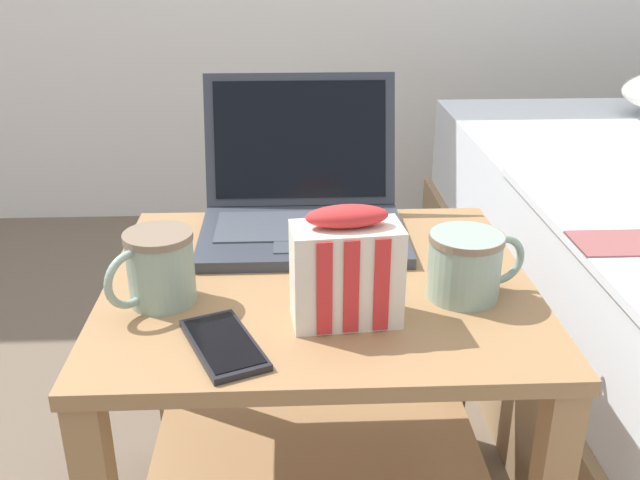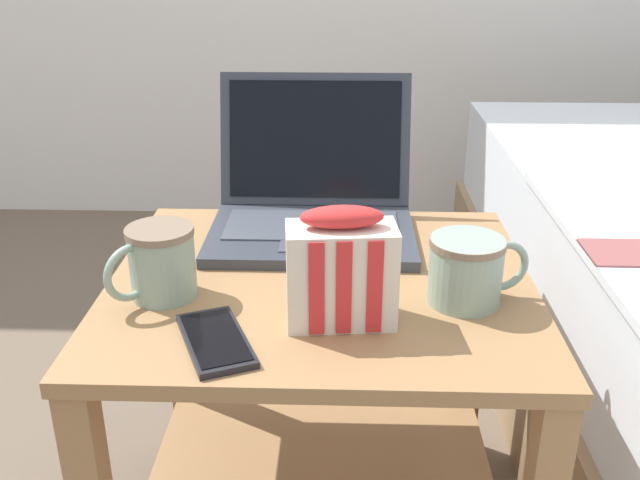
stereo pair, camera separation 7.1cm
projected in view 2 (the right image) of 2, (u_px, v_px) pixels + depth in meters
The scene contains 6 objects.
bedside_table at pixel (321, 382), 1.13m from camera, with size 0.63×0.56×0.52m.
laptop at pixel (313, 202), 1.22m from camera, with size 0.34×0.31×0.24m.
mug_front_left at pixel (468, 267), 0.97m from camera, with size 0.14×0.10×0.09m.
mug_front_right at pixel (160, 259), 0.98m from camera, with size 0.11×0.12×0.10m.
snack_bag at pixel (341, 271), 0.91m from camera, with size 0.15×0.09×0.16m.
cell_phone at pixel (215, 340), 0.89m from camera, with size 0.12×0.16×0.01m.
Camera 2 is at (0.03, -0.95, 0.99)m, focal length 40.00 mm.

